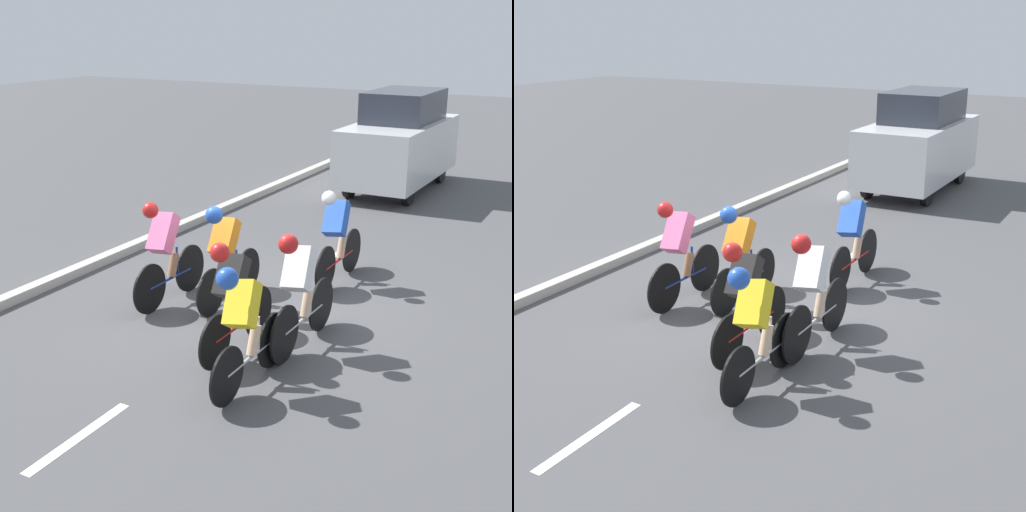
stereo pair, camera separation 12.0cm
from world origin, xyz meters
TOP-DOWN VIEW (x-y plane):
  - ground_plane at (0.00, 0.00)m, footprint 60.00×60.00m
  - lane_stripe_near at (0.00, 3.77)m, footprint 0.12×1.40m
  - lane_stripe_mid at (0.00, 0.57)m, footprint 0.12×1.40m
  - lane_stripe_far at (0.00, -2.63)m, footprint 0.12×1.40m
  - curb at (3.20, 0.57)m, footprint 0.20×28.70m
  - cyclist_pink at (1.27, 0.54)m, footprint 0.37×1.68m
  - cyclist_orange at (0.49, 0.21)m, footprint 0.36×1.68m
  - cyclist_blue at (-0.51, -1.38)m, footprint 0.39×1.74m
  - cyclist_yellow at (-0.91, 2.12)m, footprint 0.41×1.65m
  - cyclist_white at (-1.00, 0.93)m, footprint 0.39×1.75m
  - cyclist_black at (-0.38, 1.47)m, footprint 0.36×1.70m
  - support_car at (0.65, -7.83)m, footprint 1.70×4.06m

SIDE VIEW (x-z plane):
  - ground_plane at x=0.00m, z-range 0.00..0.00m
  - lane_stripe_near at x=0.00m, z-range 0.00..0.01m
  - lane_stripe_mid at x=0.00m, z-range 0.00..0.01m
  - lane_stripe_far at x=0.00m, z-range 0.00..0.01m
  - curb at x=3.20m, z-range 0.00..0.14m
  - cyclist_blue at x=-0.51m, z-range 0.03..1.51m
  - cyclist_black at x=-0.38m, z-range 0.04..1.51m
  - cyclist_yellow at x=-0.91m, z-range 0.05..1.51m
  - cyclist_pink at x=1.27m, z-range 0.03..1.56m
  - cyclist_orange at x=0.49m, z-range 0.05..1.54m
  - cyclist_white at x=-1.00m, z-range 0.04..1.55m
  - support_car at x=0.65m, z-range -0.01..2.27m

